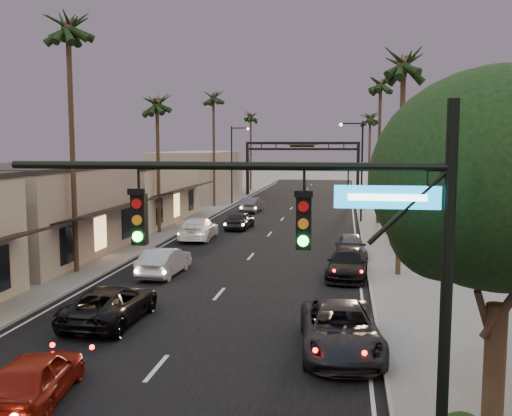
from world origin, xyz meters
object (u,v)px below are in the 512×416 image
(palm_ra, at_px, (404,56))
(oncoming_red, at_px, (35,377))
(oncoming_silver, at_px, (164,261))
(palm_rc, at_px, (370,115))
(arch, at_px, (302,155))
(streetlight_right, at_px, (359,163))
(corner_tree, at_px, (507,188))
(palm_ld, at_px, (213,94))
(palm_lb, at_px, (68,20))
(curbside_black, at_px, (348,264))
(palm_far, at_px, (251,114))
(curbside_near, at_px, (340,330))
(traffic_signal, at_px, (341,249))
(palm_lc, at_px, (157,98))
(streetlight_left, at_px, (234,158))
(palm_rb, at_px, (381,80))
(oncoming_pickup, at_px, (111,304))

(palm_ra, distance_m, oncoming_red, 22.77)
(oncoming_silver, bearing_deg, palm_rc, -104.01)
(arch, relative_size, streetlight_right, 1.69)
(corner_tree, relative_size, palm_ld, 0.62)
(palm_lb, relative_size, curbside_black, 3.04)
(palm_far, height_order, curbside_black, palm_far)
(arch, height_order, curbside_near, arch)
(oncoming_red, bearing_deg, palm_ra, -131.53)
(traffic_signal, xyz_separation_m, palm_lb, (-14.29, 18.00, 8.30))
(streetlight_right, height_order, palm_lc, palm_lc)
(traffic_signal, distance_m, streetlight_left, 55.45)
(palm_ra, bearing_deg, palm_ld, 119.02)
(palm_rb, bearing_deg, oncoming_pickup, -111.77)
(oncoming_silver, bearing_deg, palm_ld, -79.05)
(streetlight_left, bearing_deg, palm_lc, -94.37)
(streetlight_right, relative_size, curbside_black, 1.80)
(palm_lc, xyz_separation_m, palm_ld, (0.00, 19.00, 1.95))
(traffic_signal, xyz_separation_m, curbside_black, (0.26, 19.34, -4.36))
(streetlight_right, relative_size, oncoming_silver, 1.97)
(streetlight_left, height_order, palm_ld, palm_ld)
(palm_rc, distance_m, oncoming_silver, 44.52)
(traffic_signal, xyz_separation_m, oncoming_pickup, (-8.98, 10.21, -4.35))
(palm_rb, bearing_deg, palm_far, 116.43)
(palm_ld, height_order, oncoming_silver, palm_ld)
(oncoming_pickup, height_order, curbside_black, oncoming_pickup)
(oncoming_silver, bearing_deg, streetlight_right, -112.71)
(streetlight_left, relative_size, palm_ld, 0.63)
(palm_ra, bearing_deg, palm_rb, 90.00)
(arch, bearing_deg, oncoming_silver, -94.49)
(palm_lb, distance_m, palm_ra, 17.42)
(palm_ld, bearing_deg, palm_ra, -60.98)
(palm_far, bearing_deg, streetlight_left, -86.05)
(palm_lc, xyz_separation_m, curbside_black, (14.55, -12.66, -9.74))
(streetlight_right, distance_m, palm_ld, 19.78)
(palm_lb, xyz_separation_m, palm_rc, (17.20, 42.00, -2.92))
(palm_lc, relative_size, curbside_black, 2.44)
(oncoming_pickup, bearing_deg, curbside_black, -134.52)
(palm_rc, xyz_separation_m, curbside_black, (-2.65, -40.66, -9.74))
(palm_rb, distance_m, palm_far, 37.98)
(oncoming_pickup, relative_size, oncoming_silver, 1.16)
(streetlight_right, bearing_deg, curbside_near, -92.18)
(palm_lb, relative_size, palm_lc, 1.25)
(streetlight_right, bearing_deg, arch, 105.47)
(palm_ra, bearing_deg, oncoming_pickup, -140.55)
(palm_far, bearing_deg, oncoming_red, -85.31)
(streetlight_right, relative_size, palm_ld, 0.63)
(palm_lb, height_order, oncoming_silver, palm_lb)
(corner_tree, relative_size, palm_lc, 0.72)
(streetlight_right, distance_m, palm_lb, 28.89)
(palm_rc, distance_m, curbside_near, 52.67)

